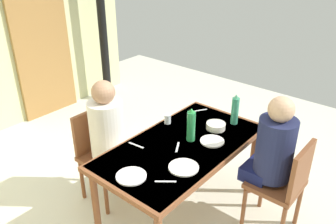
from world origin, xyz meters
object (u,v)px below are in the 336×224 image
object	(u,v)px
dining_table	(182,152)
water_bottle_green_far	(191,125)
chair_near_diner	(284,183)
water_bottle_green_near	(235,110)
person_far_diner	(108,128)
chair_far_diner	(100,150)
serving_bowl_center	(216,126)
person_near_diner	(273,147)

from	to	relation	value
dining_table	water_bottle_green_far	world-z (taller)	water_bottle_green_far
chair_near_diner	water_bottle_green_far	bearing A→B (deg)	110.57
dining_table	water_bottle_green_near	distance (m)	0.64
dining_table	person_far_diner	distance (m)	0.68
chair_near_diner	chair_far_diner	size ratio (longest dim) A/B	1.00
serving_bowl_center	chair_near_diner	bearing A→B (deg)	-91.40
water_bottle_green_near	water_bottle_green_far	size ratio (longest dim) A/B	0.97
water_bottle_green_far	serving_bowl_center	distance (m)	0.32
dining_table	person_near_diner	size ratio (longest dim) A/B	1.94
chair_near_diner	chair_far_diner	world-z (taller)	same
person_near_diner	serving_bowl_center	xyz separation A→B (m)	(0.02, 0.55, -0.01)
person_far_diner	water_bottle_green_near	xyz separation A→B (m)	(0.85, -0.76, 0.10)
chair_near_diner	person_near_diner	world-z (taller)	person_near_diner
person_far_diner	serving_bowl_center	size ratio (longest dim) A/B	4.53
dining_table	chair_near_diner	distance (m)	0.86
person_far_diner	water_bottle_green_near	bearing A→B (deg)	138.32
person_far_diner	water_bottle_green_far	bearing A→B (deg)	120.03
chair_far_diner	water_bottle_green_near	xyz separation A→B (m)	(0.85, -0.89, 0.38)
chair_near_diner	water_bottle_green_far	size ratio (longest dim) A/B	2.95
water_bottle_green_far	chair_near_diner	bearing A→B (deg)	-69.43
person_near_diner	water_bottle_green_near	world-z (taller)	person_near_diner
person_near_diner	serving_bowl_center	bearing A→B (deg)	88.25
chair_near_diner	serving_bowl_center	xyz separation A→B (m)	(0.02, 0.68, 0.27)
water_bottle_green_far	water_bottle_green_near	bearing A→B (deg)	-14.83
chair_near_diner	water_bottle_green_far	world-z (taller)	water_bottle_green_far
chair_far_diner	water_bottle_green_near	bearing A→B (deg)	133.58
chair_near_diner	person_near_diner	distance (m)	0.31
person_far_diner	water_bottle_green_far	xyz separation A→B (m)	(0.36, -0.63, 0.10)
chair_far_diner	water_bottle_green_near	size ratio (longest dim) A/B	3.03
water_bottle_green_far	serving_bowl_center	size ratio (longest dim) A/B	1.73
person_near_diner	chair_near_diner	bearing A→B (deg)	-90.00
chair_far_diner	person_far_diner	bearing A→B (deg)	90.00
dining_table	person_far_diner	xyz separation A→B (m)	(-0.26, 0.62, 0.11)
chair_far_diner	person_far_diner	xyz separation A→B (m)	(-0.00, -0.14, 0.28)
water_bottle_green_near	chair_near_diner	bearing A→B (deg)	-108.83
chair_near_diner	person_near_diner	size ratio (longest dim) A/B	1.13
person_far_diner	serving_bowl_center	world-z (taller)	person_far_diner
person_near_diner	water_bottle_green_far	bearing A→B (deg)	114.69
chair_far_diner	person_near_diner	distance (m)	1.54
chair_far_diner	person_far_diner	world-z (taller)	person_far_diner
dining_table	chair_far_diner	size ratio (longest dim) A/B	1.71
chair_far_diner	chair_near_diner	bearing A→B (deg)	113.06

